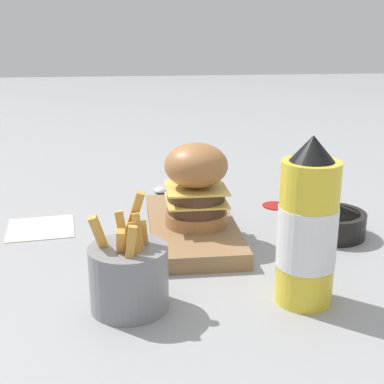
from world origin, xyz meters
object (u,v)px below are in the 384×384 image
Objects in this scene: burger at (196,184)px; side_bowl at (331,223)px; ketchup_bottle at (307,229)px; spoon at (163,187)px; fries_basket at (129,275)px; serving_board at (192,228)px.

burger is 1.18× the size of side_bowl.
side_bowl is (-0.21, 0.12, -0.08)m from ketchup_bottle.
ketchup_bottle is at bearing 34.19° from spoon.
ketchup_bottle reaches higher than fries_basket.
burger is 0.93× the size of spoon.
fries_basket is (-0.01, -0.22, -0.05)m from ketchup_bottle.
fries_basket is at bearing 9.62° from spoon.
spoon is (-0.49, 0.08, -0.04)m from fries_basket.
side_bowl is 0.79× the size of spoon.
serving_board is 0.27m from spoon.
spoon is (-0.28, -0.03, -0.09)m from burger.
burger is 0.25m from ketchup_bottle.
serving_board is at bearing 155.18° from fries_basket.
fries_basket is 1.28× the size of side_bowl.
burger reaches higher than spoon.
burger is at bearing 16.63° from serving_board.
fries_basket reaches higher than spoon.
spoon is at bearing -173.67° from serving_board.
fries_basket is at bearing -24.82° from serving_board.
side_bowl is (0.01, 0.22, -0.07)m from burger.
burger is at bearing -153.87° from ketchup_bottle.
fries_basket reaches higher than side_bowl.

